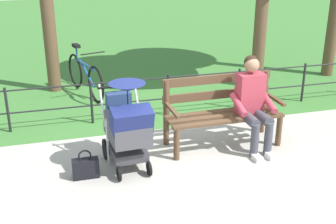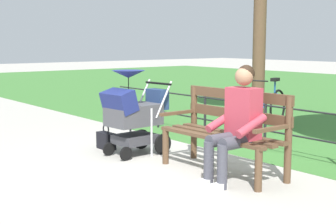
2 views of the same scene
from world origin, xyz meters
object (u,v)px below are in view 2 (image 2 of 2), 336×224
object	(u,v)px
park_bench	(227,128)
person_on_bench	(236,121)
bicycle	(266,108)
stroller	(133,112)
handbag	(106,140)

from	to	relation	value
park_bench	person_on_bench	xyz separation A→B (m)	(-0.36, 0.22, 0.15)
park_bench	bicycle	world-z (taller)	park_bench
stroller	handbag	distance (m)	0.73
park_bench	stroller	size ratio (longest dim) A/B	1.40
person_on_bench	stroller	xyz separation A→B (m)	(1.76, 0.15, -0.08)
stroller	handbag	world-z (taller)	stroller
handbag	bicycle	size ratio (longest dim) A/B	0.23
person_on_bench	stroller	bearing A→B (deg)	4.94
stroller	bicycle	bearing A→B (deg)	-85.48
park_bench	person_on_bench	bearing A→B (deg)	148.46
park_bench	stroller	distance (m)	1.44
person_on_bench	handbag	world-z (taller)	person_on_bench
bicycle	park_bench	bearing A→B (deg)	121.94
person_on_bench	handbag	distance (m)	2.38
park_bench	handbag	distance (m)	2.04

